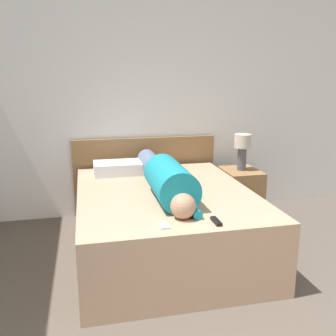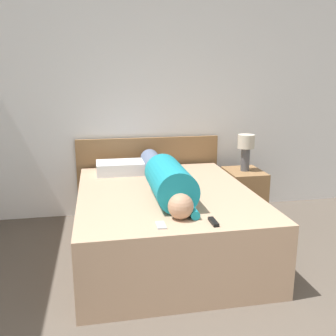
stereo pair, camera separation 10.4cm
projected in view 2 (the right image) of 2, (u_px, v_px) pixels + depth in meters
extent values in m
cube|color=white|center=(160.00, 104.00, 4.39)|extent=(5.69, 0.06, 2.60)
cube|color=tan|center=(165.00, 221.00, 3.50)|extent=(1.56, 1.97, 0.60)
cube|color=olive|center=(149.00, 175.00, 4.49)|extent=(1.68, 0.04, 0.92)
cube|color=olive|center=(243.00, 195.00, 4.32)|extent=(0.40, 0.50, 0.57)
cylinder|color=#4C4C51|center=(245.00, 159.00, 4.22)|extent=(0.10, 0.10, 0.26)
cylinder|color=beige|center=(246.00, 141.00, 4.17)|extent=(0.19, 0.19, 0.15)
sphere|color=tan|center=(181.00, 206.00, 2.74)|extent=(0.19, 0.19, 0.19)
cylinder|color=teal|center=(170.00, 182.00, 3.12)|extent=(0.33, 0.72, 0.33)
cylinder|color=slate|center=(155.00, 167.00, 3.89)|extent=(0.21, 0.86, 0.21)
cylinder|color=teal|center=(192.00, 211.00, 2.82)|extent=(0.07, 0.22, 0.07)
cube|color=white|center=(123.00, 167.00, 4.03)|extent=(0.55, 0.33, 0.13)
cube|color=black|center=(213.00, 222.00, 2.67)|extent=(0.04, 0.15, 0.02)
cube|color=#B2B7BC|center=(161.00, 225.00, 2.62)|extent=(0.06, 0.13, 0.01)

